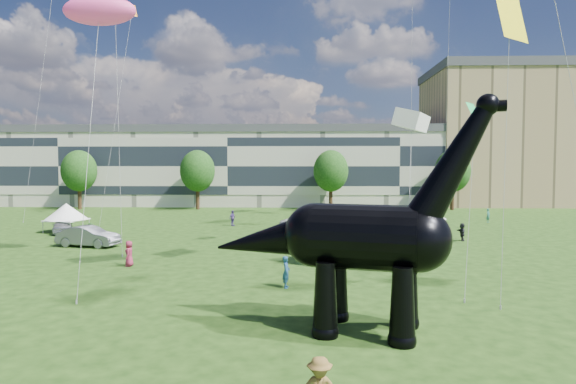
{
  "coord_description": "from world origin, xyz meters",
  "views": [
    {
      "loc": [
        3.52,
        -18.8,
        6.41
      ],
      "look_at": [
        2.81,
        8.0,
        5.0
      ],
      "focal_mm": 30.0,
      "sensor_mm": 36.0,
      "label": 1
    }
  ],
  "objects": [
    {
      "name": "ground",
      "position": [
        0.0,
        0.0,
        0.0
      ],
      "size": [
        220.0,
        220.0,
        0.0
      ],
      "primitive_type": "plane",
      "color": "#16330C",
      "rests_on": "ground"
    },
    {
      "name": "terrace_row",
      "position": [
        -8.0,
        62.0,
        6.0
      ],
      "size": [
        78.0,
        11.0,
        12.0
      ],
      "primitive_type": "cube",
      "color": "beige",
      "rests_on": "ground"
    },
    {
      "name": "apartment_block",
      "position": [
        40.0,
        65.0,
        11.0
      ],
      "size": [
        28.0,
        18.0,
        22.0
      ],
      "primitive_type": "cube",
      "color": "tan",
      "rests_on": "ground"
    },
    {
      "name": "tree_far_left",
      "position": [
        -30.0,
        53.0,
        6.29
      ],
      "size": [
        5.2,
        5.2,
        9.44
      ],
      "color": "#382314",
      "rests_on": "ground"
    },
    {
      "name": "tree_mid_left",
      "position": [
        -12.0,
        53.0,
        6.29
      ],
      "size": [
        5.2,
        5.2,
        9.44
      ],
      "color": "#382314",
      "rests_on": "ground"
    },
    {
      "name": "tree_mid_right",
      "position": [
        8.0,
        53.0,
        6.29
      ],
      "size": [
        5.2,
        5.2,
        9.44
      ],
      "color": "#382314",
      "rests_on": "ground"
    },
    {
      "name": "tree_far_right",
      "position": [
        26.0,
        53.0,
        6.29
      ],
      "size": [
        5.2,
        5.2,
        9.44
      ],
      "color": "#382314",
      "rests_on": "ground"
    },
    {
      "name": "dinosaur_sculpture",
      "position": [
        5.62,
        -0.17,
        3.53
      ],
      "size": [
        11.38,
        4.84,
        9.34
      ],
      "rotation": [
        0.0,
        0.0,
        -0.29
      ],
      "color": "black",
      "rests_on": "ground"
    },
    {
      "name": "car_silver",
      "position": [
        -19.45,
        26.68,
        0.73
      ],
      "size": [
        3.36,
        4.62,
        1.46
      ],
      "primitive_type": "imported",
      "rotation": [
        0.0,
        0.0,
        0.43
      ],
      "color": "silver",
      "rests_on": "ground"
    },
    {
      "name": "car_grey",
      "position": [
        -13.54,
        19.1,
        0.83
      ],
      "size": [
        5.26,
        2.73,
        1.65
      ],
      "primitive_type": "imported",
      "rotation": [
        0.0,
        0.0,
        1.36
      ],
      "color": "slate",
      "rests_on": "ground"
    },
    {
      "name": "car_white",
      "position": [
        4.3,
        28.59,
        0.78
      ],
      "size": [
        5.99,
        3.62,
        1.55
      ],
      "primitive_type": "imported",
      "rotation": [
        0.0,
        0.0,
        1.37
      ],
      "color": "silver",
      "rests_on": "ground"
    },
    {
      "name": "car_dark",
      "position": [
        12.08,
        21.94,
        0.79
      ],
      "size": [
        3.41,
        5.78,
        1.57
      ],
      "primitive_type": "imported",
      "rotation": [
        0.0,
        0.0,
        -0.24
      ],
      "color": "#595960",
      "rests_on": "ground"
    },
    {
      "name": "gazebo_near",
      "position": [
        13.55,
        29.13,
        1.78
      ],
      "size": [
        4.6,
        4.6,
        2.54
      ],
      "rotation": [
        0.0,
        0.0,
        -0.32
      ],
      "color": "white",
      "rests_on": "ground"
    },
    {
      "name": "gazebo_far",
      "position": [
        16.5,
        30.42,
        1.79
      ],
      "size": [
        3.8,
        3.8,
        2.55
      ],
      "rotation": [
        0.0,
        0.0,
        -0.04
      ],
      "color": "white",
      "rests_on": "ground"
    },
    {
      "name": "gazebo_left",
      "position": [
        -19.61,
        27.81,
        1.97
      ],
      "size": [
        4.68,
        4.68,
        2.81
      ],
      "rotation": [
        0.0,
        0.0,
        -0.18
      ],
      "color": "white",
      "rests_on": "ground"
    },
    {
      "name": "visitors",
      "position": [
        -0.8,
        14.92,
        0.85
      ],
      "size": [
        53.54,
        44.87,
        1.88
      ],
      "color": "#235181",
      "rests_on": "ground"
    }
  ]
}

